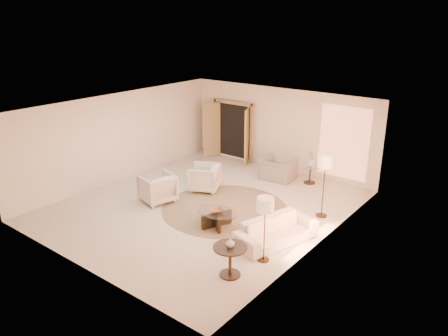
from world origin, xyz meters
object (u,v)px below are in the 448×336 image
Objects in this scene: accent_chair at (278,166)px; floor_lamp_near at (325,164)px; floor_lamp_far at (265,207)px; side_vase at (311,162)px; end_vase at (230,243)px; bowl at (217,210)px; side_table at (310,173)px; end_table at (230,256)px; sofa at (276,231)px; coffee_table at (217,217)px; armchair_right at (157,186)px; armchair_left at (204,176)px.

floor_lamp_near is at bearing 141.80° from accent_chair.
floor_lamp_far reaches higher than side_vase.
floor_lamp_far is 7.85× the size of end_vase.
floor_lamp_near reaches higher than bowl.
side_table is at bearing 101.40° from end_vase.
end_table is 0.40× the size of floor_lamp_near.
coffee_table is (-1.60, -0.24, -0.04)m from sofa.
accent_chair reaches higher than armchair_right.
accent_chair is 1.07m from side_vase.
armchair_right is 2.71× the size of bowl.
sofa is at bearing 89.38° from end_table.
accent_chair is 0.81× the size of coffee_table.
end_vase is (2.14, -5.35, 0.28)m from accent_chair.
end_table is at bearing -163.95° from sofa.
end_vase is at bearing -43.97° from coffee_table.
armchair_left is at bearing -171.76° from floor_lamp_near.
sofa reaches higher than bowl.
floor_lamp_near reaches higher than coffee_table.
armchair_right is at bearing -44.66° from armchair_left.
armchair_right is at bearing 175.12° from bowl.
end_vase is (3.92, -1.73, 0.30)m from armchair_right.
sofa is at bearing 106.90° from armchair_right.
end_vase reaches higher than sofa.
side_table is (0.43, 4.18, 0.08)m from coffee_table.
coffee_table is at bearing 161.14° from floor_lamp_far.
armchair_right is at bearing 168.83° from floor_lamp_far.
sofa is 3.72m from armchair_left.
side_table is 0.38× the size of floor_lamp_far.
armchair_left is (-3.44, 1.43, 0.14)m from sofa.
coffee_table is (0.55, -3.82, -0.21)m from accent_chair.
armchair_left is at bearing 177.40° from armchair_right.
end_table is 2.60× the size of side_vase.
armchair_left is 1.55m from armchair_right.
armchair_left is 4.69m from end_vase.
floor_lamp_near reaches higher than end_vase.
floor_lamp_far is at bearing -90.00° from floor_lamp_near.
floor_lamp_near is at bearing 50.41° from bowl.
accent_chair is (-2.16, 3.58, 0.18)m from sofa.
coffee_table is at bearing -90.00° from bowl.
end_vase reaches higher than coffee_table.
accent_chair is 5.10m from floor_lamp_far.
end_table is 5.82m from side_vase.
accent_chair is 5.77m from end_vase.
floor_lamp_far reaches higher than end_vase.
end_table is 0.30m from end_vase.
side_vase is at bearing 84.07° from bowl.
bowl is (1.83, -1.67, 0.01)m from armchair_left.
bowl is (0.00, 0.00, 0.19)m from coffee_table.
floor_lamp_near is at bearing 72.47° from armchair_left.
armchair_right reaches higher than end_vase.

